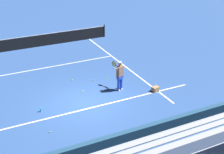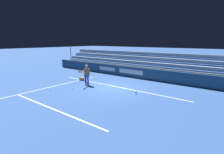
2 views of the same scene
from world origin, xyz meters
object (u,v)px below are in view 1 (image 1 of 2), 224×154
tennis_player (120,75)px  ball_box_cardboard (155,89)px  water_bottle (41,110)px  tennis_ball_stray_back (72,80)px  tennis_ball_midcourt (114,68)px  tennis_net (39,40)px  tennis_ball_by_box (83,91)px  tennis_ball_on_baseline (106,78)px  tennis_ball_toward_net (93,80)px  tennis_ball_far_right (50,132)px

tennis_player → ball_box_cardboard: 2.15m
water_bottle → ball_box_cardboard: bearing=-5.8°
tennis_ball_stray_back → tennis_player: bearing=-49.6°
tennis_ball_midcourt → tennis_net: size_ratio=0.01×
tennis_net → tennis_ball_by_box: bearing=-88.1°
tennis_ball_midcourt → tennis_ball_stray_back: bearing=-171.3°
ball_box_cardboard → tennis_ball_midcourt: size_ratio=6.06×
tennis_player → ball_box_cardboard: tennis_player is taller
ball_box_cardboard → water_bottle: 6.38m
tennis_ball_midcourt → tennis_ball_on_baseline: bearing=-132.5°
tennis_ball_by_box → tennis_ball_on_baseline: same height
tennis_ball_on_baseline → tennis_ball_toward_net: bearing=172.6°
ball_box_cardboard → tennis_ball_midcourt: ball_box_cardboard is taller
tennis_ball_midcourt → tennis_net: (-3.29, 6.28, 0.46)m
tennis_ball_stray_back → tennis_ball_toward_net: size_ratio=1.00×
tennis_ball_midcourt → tennis_ball_on_baseline: 1.64m
tennis_player → tennis_ball_toward_net: size_ratio=25.98×
tennis_ball_far_right → tennis_ball_stray_back: size_ratio=1.00×
tennis_ball_toward_net → tennis_ball_on_baseline: bearing=-7.4°
tennis_ball_by_box → tennis_ball_toward_net: bearing=43.6°
tennis_net → ball_box_cardboard: bearing=-68.5°
tennis_ball_stray_back → tennis_ball_on_baseline: bearing=-21.2°
tennis_ball_far_right → tennis_ball_on_baseline: (4.60, 3.88, 0.00)m
tennis_ball_stray_back → water_bottle: bearing=-133.8°
ball_box_cardboard → tennis_ball_toward_net: bearing=134.0°
ball_box_cardboard → tennis_ball_stray_back: 5.03m
tennis_ball_toward_net → tennis_net: 7.52m
tennis_ball_midcourt → tennis_ball_far_right: same height
tennis_ball_by_box → water_bottle: 2.83m
tennis_ball_stray_back → tennis_ball_on_baseline: size_ratio=1.00×
ball_box_cardboard → tennis_ball_midcourt: (-0.70, 3.83, -0.10)m
tennis_ball_far_right → tennis_player: bearing=25.9°
tennis_ball_midcourt → tennis_ball_toward_net: size_ratio=1.00×
ball_box_cardboard → tennis_ball_stray_back: (-3.74, 3.36, -0.10)m
tennis_ball_midcourt → water_bottle: 6.48m
tennis_ball_on_baseline → tennis_ball_toward_net: 0.82m
tennis_ball_on_baseline → tennis_ball_by_box: bearing=-153.9°
ball_box_cardboard → tennis_ball_far_right: bearing=-168.9°
tennis_ball_on_baseline → water_bottle: bearing=-156.5°
tennis_ball_by_box → tennis_ball_toward_net: (1.09, 1.04, 0.00)m
tennis_player → tennis_ball_by_box: (-1.98, 0.67, -0.86)m
tennis_player → ball_box_cardboard: (1.74, -1.01, -0.76)m
tennis_ball_on_baseline → water_bottle: (-4.53, -1.97, 0.08)m
tennis_ball_by_box → tennis_ball_midcourt: size_ratio=1.00×
ball_box_cardboard → tennis_ball_far_right: (-6.42, -1.26, -0.10)m
tennis_ball_midcourt → tennis_ball_stray_back: same height
tennis_ball_midcourt → water_bottle: water_bottle is taller
tennis_net → tennis_ball_stray_back: bearing=-87.9°
tennis_ball_midcourt → tennis_ball_stray_back: 3.07m
tennis_player → tennis_ball_toward_net: tennis_player is taller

